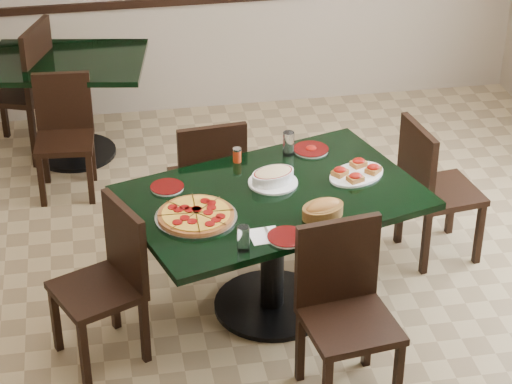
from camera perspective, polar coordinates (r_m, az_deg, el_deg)
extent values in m
plane|color=#907A53|center=(5.76, 0.92, -6.65)|extent=(5.50, 5.50, 0.00)
cube|color=black|center=(7.74, -2.96, 10.90)|extent=(5.00, 0.03, 0.06)
cube|color=black|center=(5.37, 0.98, -0.32)|extent=(1.77, 1.41, 0.04)
cylinder|color=black|center=(5.57, 0.94, -3.64)|extent=(0.13, 0.13, 0.71)
cylinder|color=black|center=(5.76, 0.92, -6.45)|extent=(0.66, 0.66, 0.03)
cube|color=black|center=(7.16, -10.76, 7.30)|extent=(1.19, 0.95, 0.04)
cylinder|color=black|center=(7.31, -10.49, 4.59)|extent=(0.12, 0.12, 0.71)
cylinder|color=black|center=(7.46, -10.25, 2.24)|extent=(0.59, 0.59, 0.03)
cube|color=black|center=(6.15, -2.86, 0.63)|extent=(0.45, 0.45, 0.04)
cube|color=black|center=(5.87, -2.49, 1.81)|extent=(0.42, 0.08, 0.44)
cube|color=black|center=(6.45, -1.64, -0.12)|extent=(0.04, 0.04, 0.40)
cube|color=black|center=(6.15, -0.82, -1.72)|extent=(0.04, 0.04, 0.40)
cube|color=black|center=(6.38, -4.72, -0.56)|extent=(0.04, 0.04, 0.40)
cube|color=black|center=(6.09, -4.04, -2.20)|extent=(0.04, 0.04, 0.40)
cube|color=black|center=(4.93, 5.41, -7.56)|extent=(0.49, 0.49, 0.04)
cube|color=black|center=(4.93, 4.67, -3.92)|extent=(0.43, 0.10, 0.46)
cube|color=black|center=(5.16, 2.54, -8.80)|extent=(0.05, 0.05, 0.42)
cube|color=black|center=(5.02, 8.11, -10.46)|extent=(0.05, 0.05, 0.42)
cube|color=black|center=(5.27, 6.39, -7.97)|extent=(0.05, 0.05, 0.42)
cube|color=black|center=(6.12, 10.59, -0.02)|extent=(0.47, 0.47, 0.04)
cube|color=black|center=(5.92, 9.19, 1.74)|extent=(0.10, 0.42, 0.45)
cube|color=black|center=(6.18, 12.63, -2.35)|extent=(0.05, 0.05, 0.41)
cube|color=black|center=(6.02, 9.66, -2.95)|extent=(0.05, 0.05, 0.41)
cube|color=black|center=(6.44, 11.09, -0.73)|extent=(0.05, 0.05, 0.41)
cube|color=black|center=(6.29, 8.21, -1.26)|extent=(0.05, 0.05, 0.41)
cube|color=black|center=(5.25, -9.10, -5.62)|extent=(0.54, 0.54, 0.04)
cube|color=black|center=(5.18, -7.48, -2.83)|extent=(0.20, 0.39, 0.44)
cube|color=black|center=(5.46, -11.37, -7.15)|extent=(0.05, 0.05, 0.40)
cube|color=black|center=(5.56, -8.10, -6.00)|extent=(0.05, 0.05, 0.40)
cube|color=black|center=(5.20, -9.79, -9.13)|extent=(0.05, 0.05, 0.40)
cube|color=black|center=(5.31, -6.37, -7.86)|extent=(0.05, 0.05, 0.40)
cube|color=black|center=(6.80, -10.88, 2.82)|extent=(0.41, 0.41, 0.04)
cube|color=black|center=(6.86, -10.97, 5.14)|extent=(0.38, 0.07, 0.41)
cube|color=black|center=(6.77, -12.16, 0.58)|extent=(0.04, 0.04, 0.37)
cube|color=black|center=(7.05, -11.94, 1.87)|extent=(0.04, 0.04, 0.37)
cube|color=black|center=(6.74, -9.44, 0.73)|extent=(0.04, 0.04, 0.37)
cube|color=black|center=(7.02, -9.34, 2.01)|extent=(0.04, 0.04, 0.37)
cube|color=black|center=(7.39, -13.66, 5.56)|extent=(0.60, 0.60, 0.04)
cube|color=black|center=(7.20, -12.37, 7.40)|extent=(0.21, 0.45, 0.50)
cube|color=black|center=(7.74, -14.23, 4.60)|extent=(0.05, 0.05, 0.46)
cube|color=black|center=(7.58, -11.44, 4.40)|extent=(0.05, 0.05, 0.46)
cube|color=black|center=(7.25, -12.59, 3.02)|extent=(0.05, 0.05, 0.46)
cylinder|color=#BABBC2|center=(5.15, -3.45, -1.44)|extent=(0.43, 0.43, 0.01)
cylinder|color=brown|center=(5.15, -3.45, -1.33)|extent=(0.40, 0.40, 0.02)
cylinder|color=gold|center=(5.14, -3.45, -1.22)|extent=(0.35, 0.35, 0.01)
cylinder|color=white|center=(5.46, 0.97, 0.55)|extent=(0.27, 0.27, 0.01)
ellipsoid|color=beige|center=(5.42, 0.98, 1.14)|extent=(0.25, 0.20, 0.04)
ellipsoid|color=#A46F2D|center=(5.15, 3.84, -0.85)|extent=(0.22, 0.16, 0.08)
cylinder|color=white|center=(4.98, 1.79, -2.61)|extent=(0.20, 0.20, 0.01)
cylinder|color=#3D0404|center=(4.98, 1.80, -2.55)|extent=(0.20, 0.20, 0.00)
cylinder|color=white|center=(5.80, 3.16, 2.42)|extent=(0.20, 0.20, 0.01)
cylinder|color=#3D0404|center=(5.80, 3.16, 2.48)|extent=(0.21, 0.21, 0.00)
ellipsoid|color=#A61508|center=(5.80, 3.16, 2.51)|extent=(0.06, 0.06, 0.03)
cylinder|color=white|center=(5.43, -5.10, 0.26)|extent=(0.18, 0.18, 0.01)
cylinder|color=#3D0404|center=(5.43, -5.10, 0.32)|extent=(0.18, 0.18, 0.00)
cube|color=white|center=(5.00, 0.52, -2.50)|extent=(0.16, 0.16, 0.00)
cube|color=#BABBC2|center=(5.00, 0.74, -2.44)|extent=(0.03, 0.14, 0.00)
cylinder|color=silver|center=(5.73, 1.87, 2.79)|extent=(0.07, 0.07, 0.14)
cylinder|color=silver|center=(4.86, -0.73, -2.67)|extent=(0.06, 0.06, 0.13)
cylinder|color=#BC3914|center=(5.66, -1.09, 2.08)|extent=(0.05, 0.05, 0.08)
cylinder|color=#BABBC2|center=(5.64, -1.09, 2.45)|extent=(0.05, 0.05, 0.01)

